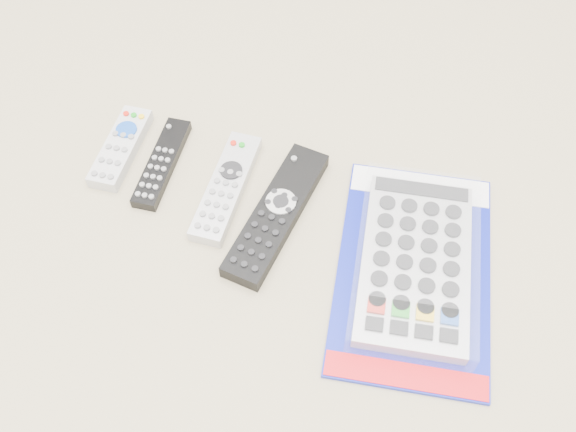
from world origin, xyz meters
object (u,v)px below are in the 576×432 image
(remote_small_grey, at_px, (121,148))
(jumbo_remote_packaged, at_px, (416,262))
(remote_large_black, at_px, (277,214))
(remote_silver_dvd, at_px, (226,187))
(remote_slim_black, at_px, (162,163))

(remote_small_grey, relative_size, jumbo_remote_packaged, 0.43)
(remote_small_grey, height_order, remote_large_black, remote_large_black)
(remote_small_grey, height_order, remote_silver_dvd, same)
(remote_small_grey, distance_m, remote_slim_black, 0.07)
(jumbo_remote_packaged, bearing_deg, remote_large_black, 166.04)
(remote_silver_dvd, relative_size, remote_large_black, 0.80)
(remote_silver_dvd, xyz_separation_m, jumbo_remote_packaged, (0.28, -0.04, 0.01))
(remote_slim_black, bearing_deg, remote_small_grey, 169.55)
(remote_small_grey, distance_m, jumbo_remote_packaged, 0.47)
(remote_small_grey, bearing_deg, jumbo_remote_packaged, -11.72)
(remote_large_black, bearing_deg, remote_slim_black, 176.77)
(remote_small_grey, height_order, remote_slim_black, remote_small_grey)
(remote_silver_dvd, bearing_deg, remote_slim_black, 170.99)
(remote_silver_dvd, xyz_separation_m, remote_large_black, (0.08, -0.02, 0.00))
(remote_slim_black, relative_size, remote_large_black, 0.69)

